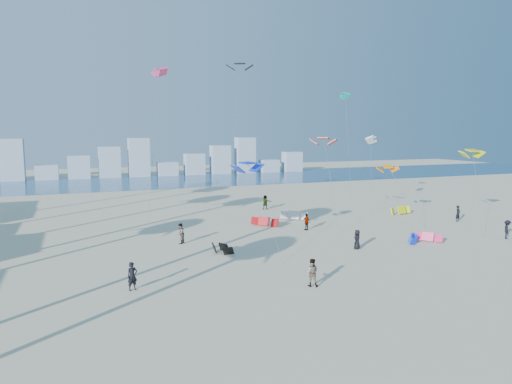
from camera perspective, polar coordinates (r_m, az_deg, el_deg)
name	(u,v)px	position (r m, az deg, el deg)	size (l,w,h in m)	color
ground	(310,307)	(27.45, 6.61, -13.77)	(220.00, 220.00, 0.00)	beige
ocean	(139,181)	(95.82, -14.08, 1.29)	(220.00, 220.00, 0.00)	navy
kitesurfer_near	(132,276)	(30.64, -14.86, -9.91)	(0.66, 0.43, 1.80)	black
kitesurfer_mid	(312,272)	(30.59, 6.81, -9.72)	(0.88, 0.69, 1.82)	gray
kitesurfers_far	(329,219)	(48.74, 8.89, -3.32)	(31.64, 24.63, 1.83)	black
grounded_kites	(333,224)	(48.78, 9.38, -3.83)	(27.54, 16.43, 1.01)	black
flying_kites	(302,116)	(49.81, 5.62, 9.18)	(31.32, 23.36, 18.04)	#0D33E6
distant_skyline	(127,163)	(105.32, -15.48, 3.46)	(85.00, 3.00, 8.40)	#9EADBF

